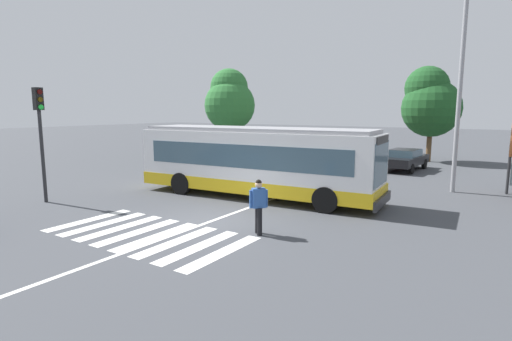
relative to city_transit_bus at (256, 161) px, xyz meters
The scene contains 13 objects.
ground_plane 4.51m from the city_transit_bus, 79.89° to the right, with size 160.00×160.00×0.00m, color #424449.
city_transit_bus is the anchor object (origin of this frame).
pedestrian_crossing_street 5.41m from the city_transit_bus, 55.95° to the right, with size 0.47×0.47×1.72m.
parked_car_champagne 12.69m from the city_transit_bus, 109.81° to the left, with size 2.26×4.66×1.35m.
parked_car_silver 11.57m from the city_transit_bus, 98.39° to the left, with size 2.02×4.57×1.35m.
parked_car_red 11.48m from the city_transit_bus, 85.03° to the left, with size 2.25×4.66×1.35m.
parked_car_black 12.34m from the city_transit_bus, 72.96° to the left, with size 2.16×4.63×1.35m.
traffic_light_near_corner 8.96m from the city_transit_bus, 140.26° to the right, with size 0.33×0.32×4.70m.
twin_arm_street_lamp 10.20m from the city_transit_bus, 39.72° to the left, with size 4.71×0.32×9.49m.
background_tree_left 15.61m from the city_transit_bus, 131.10° to the left, with size 4.04×4.04×7.09m.
background_tree_right 17.85m from the city_transit_bus, 77.05° to the left, with size 4.19×4.19×6.97m.
crosswalk_painted_stripes 6.55m from the city_transit_bus, 88.82° to the right, with size 6.33×3.23×0.01m.
lane_center_line 2.81m from the city_transit_bus, 68.40° to the right, with size 0.16×24.00×0.01m, color silver.
Camera 1 is at (8.74, -10.35, 3.81)m, focal length 28.07 mm.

